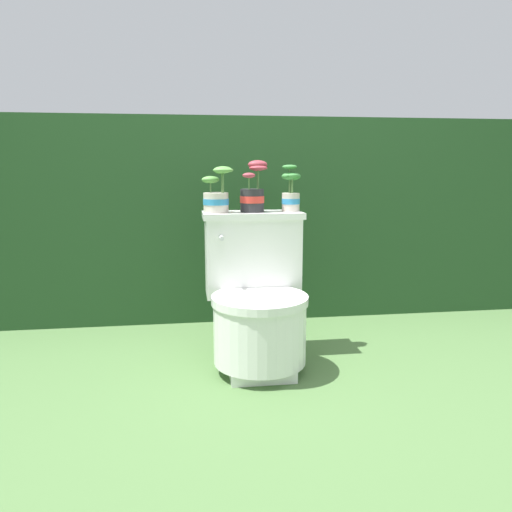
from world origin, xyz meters
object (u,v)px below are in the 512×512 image
at_px(toilet, 257,300).
at_px(potted_plant_left, 217,195).
at_px(potted_plant_midleft, 253,193).
at_px(potted_plant_middle, 291,194).

xyz_separation_m(toilet, potted_plant_left, (-0.17, 0.14, 0.48)).
bearing_deg(potted_plant_left, toilet, -38.49).
height_order(toilet, potted_plant_left, potted_plant_left).
height_order(potted_plant_midleft, potted_plant_middle, potted_plant_midleft).
bearing_deg(potted_plant_middle, potted_plant_midleft, -176.56).
bearing_deg(potted_plant_midleft, potted_plant_middle, 3.44).
bearing_deg(potted_plant_midleft, potted_plant_left, -175.30).
relative_size(toilet, potted_plant_left, 3.28).
relative_size(toilet, potted_plant_midleft, 2.91).
distance_m(toilet, potted_plant_left, 0.53).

